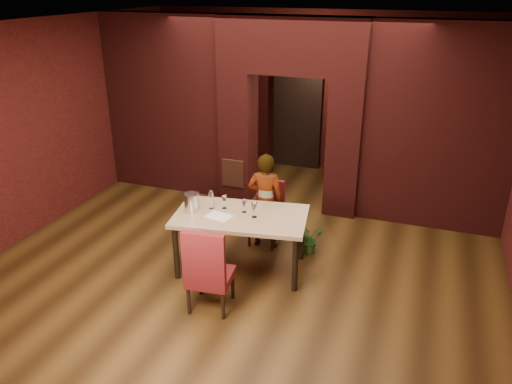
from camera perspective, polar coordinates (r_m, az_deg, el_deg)
floor at (r=7.34m, az=-0.74°, el=-7.30°), size 8.00×8.00×0.00m
ceiling at (r=6.34m, az=-0.89°, el=18.46°), size 7.00×8.00×0.04m
wall_back at (r=10.38m, az=7.10°, el=11.22°), size 7.00×0.04×3.20m
wall_front at (r=3.62m, az=-24.40°, el=-15.11°), size 7.00×0.04×3.20m
wall_left at (r=8.50m, az=-23.65°, el=6.78°), size 0.04×8.00×3.20m
pillar_left at (r=8.91m, az=-2.02°, el=6.40°), size 0.55×0.55×2.30m
pillar_right at (r=8.42m, az=10.14°, el=5.04°), size 0.55×0.55×2.30m
lintel at (r=8.28m, az=4.20°, el=16.39°), size 2.45×0.55×0.90m
wing_wall_left at (r=9.39m, az=-10.21°, el=9.77°), size 2.28×0.35×3.20m
wing_wall_right at (r=8.20m, az=20.16°, el=6.76°), size 2.28×0.35×3.20m
vent_panel at (r=8.85m, az=-2.67°, el=2.15°), size 0.40×0.03×0.50m
rear_door at (r=10.55m, az=4.74°, el=8.43°), size 0.90×0.08×2.10m
rear_door_frame at (r=10.51m, az=4.68°, el=8.38°), size 1.02×0.04×2.22m
dining_table at (r=6.85m, az=-1.72°, el=-5.70°), size 1.89×1.25×0.82m
chair_far at (r=7.46m, az=1.10°, el=-2.51°), size 0.47×0.47×0.97m
chair_near at (r=6.04m, az=-5.25°, el=-8.51°), size 0.56×0.56×1.12m
person_seated at (r=7.29m, az=1.08°, el=-1.04°), size 0.57×0.41×1.46m
wine_glass_a at (r=6.82m, az=-3.65°, el=-1.18°), size 0.07×0.07×0.18m
wine_glass_b at (r=6.70m, az=-1.37°, el=-1.61°), size 0.07×0.07×0.18m
wine_glass_c at (r=6.55m, az=-0.19°, el=-2.06°), size 0.09×0.09×0.21m
tasting_sheet at (r=6.63m, az=-4.25°, el=-2.78°), size 0.37×0.30×0.00m
wine_bucket at (r=6.78m, az=-7.35°, el=-1.16°), size 0.20×0.20×0.25m
water_bottle at (r=6.81m, az=-5.13°, el=-0.83°), size 0.06×0.06×0.27m
potted_plant at (r=7.39m, az=6.09°, el=-5.26°), size 0.52×0.52×0.44m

